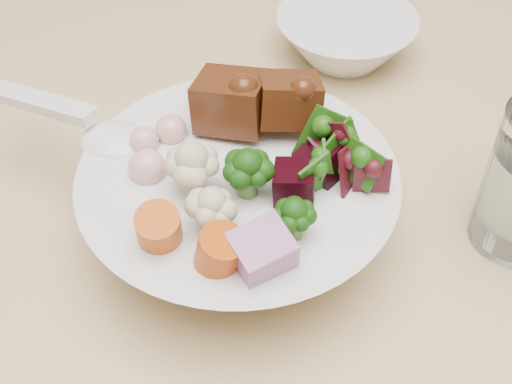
% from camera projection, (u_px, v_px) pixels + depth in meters
% --- Properties ---
extents(chair_far, '(0.47, 0.47, 0.95)m').
position_uv_depth(chair_far, '(512.00, 33.00, 1.24)').
color(chair_far, tan).
rests_on(chair_far, ground).
extents(food_bowl, '(0.25, 0.25, 0.14)m').
position_uv_depth(food_bowl, '(241.00, 201.00, 0.57)').
color(food_bowl, silver).
rests_on(food_bowl, dining_table).
extents(soup_spoon, '(0.17, 0.09, 0.03)m').
position_uv_depth(soup_spoon, '(96.00, 132.00, 0.59)').
color(soup_spoon, silver).
rests_on(soup_spoon, food_bowl).
extents(side_bowl, '(0.15, 0.15, 0.05)m').
position_uv_depth(side_bowl, '(345.00, 37.00, 0.77)').
color(side_bowl, silver).
rests_on(side_bowl, dining_table).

